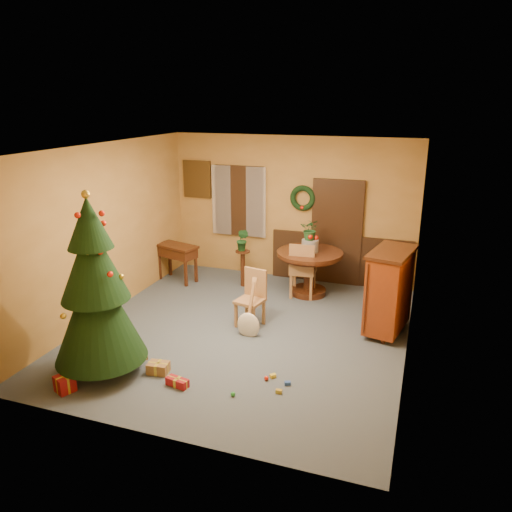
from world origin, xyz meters
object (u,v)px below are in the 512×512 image
at_px(writing_desk, 177,254).
at_px(dining_table, 309,265).
at_px(sideboard, 389,289).
at_px(christmas_tree, 96,291).
at_px(chair_near, 252,296).

bearing_deg(writing_desk, dining_table, 3.12).
relative_size(writing_desk, sideboard, 0.69).
xyz_separation_m(christmas_tree, sideboard, (3.54, 2.54, -0.46)).
bearing_deg(christmas_tree, writing_desk, 101.41).
bearing_deg(christmas_tree, dining_table, 61.66).
bearing_deg(sideboard, dining_table, 143.17).
relative_size(chair_near, writing_desk, 1.00).
height_order(chair_near, writing_desk, chair_near).
xyz_separation_m(chair_near, sideboard, (2.12, 0.44, 0.23)).
bearing_deg(writing_desk, sideboard, -13.37).
relative_size(dining_table, chair_near, 1.31).
bearing_deg(chair_near, christmas_tree, -124.06).
height_order(dining_table, writing_desk, dining_table).
relative_size(christmas_tree, sideboard, 1.84).
distance_m(chair_near, writing_desk, 2.58).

